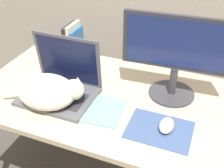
{
  "coord_description": "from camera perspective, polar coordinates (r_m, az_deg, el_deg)",
  "views": [
    {
      "loc": [
        0.4,
        -0.67,
        1.53
      ],
      "look_at": [
        0.01,
        0.33,
        0.81
      ],
      "focal_mm": 45.0,
      "sensor_mm": 36.0,
      "label": 1
    }
  ],
  "objects": [
    {
      "name": "computer_mouse",
      "position": [
        1.22,
        11.02,
        -8.23
      ],
      "size": [
        0.06,
        0.11,
        0.03
      ],
      "color": "#99999E",
      "rests_on": "mousepad"
    },
    {
      "name": "cat",
      "position": [
        1.34,
        -12.68,
        -1.44
      ],
      "size": [
        0.41,
        0.24,
        0.15
      ],
      "color": "beige",
      "rests_on": "desk"
    },
    {
      "name": "notepad",
      "position": [
        1.3,
        -2.78,
        -5.16
      ],
      "size": [
        0.24,
        0.22,
        0.01
      ],
      "color": "#6BBC93",
      "rests_on": "desk"
    },
    {
      "name": "external_monitor",
      "position": [
        1.31,
        13.07,
        6.01
      ],
      "size": [
        0.51,
        0.23,
        0.41
      ],
      "color": "#333338",
      "rests_on": "desk"
    },
    {
      "name": "mousepad",
      "position": [
        1.22,
        9.61,
        -9.13
      ],
      "size": [
        0.27,
        0.21,
        0.0
      ],
      "color": "#384C75",
      "rests_on": "desk"
    },
    {
      "name": "book_row",
      "position": [
        1.67,
        -7.84,
        8.25
      ],
      "size": [
        0.08,
        0.15,
        0.23
      ],
      "color": "#232328",
      "rests_on": "desk"
    },
    {
      "name": "laptop",
      "position": [
        1.4,
        -10.31,
        -0.21
      ],
      "size": [
        0.35,
        0.27,
        0.29
      ],
      "color": "#4C4C51",
      "rests_on": "desk"
    },
    {
      "name": "desk",
      "position": [
        1.43,
        0.26,
        -4.78
      ],
      "size": [
        1.39,
        0.74,
        0.71
      ],
      "color": "tan",
      "rests_on": "ground_plane"
    }
  ]
}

